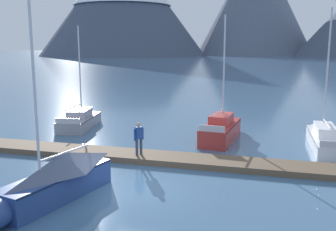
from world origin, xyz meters
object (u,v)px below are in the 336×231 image
object	(u,v)px
sailboat_second_berth	(50,181)
person_on_dock	(139,137)
sailboat_mid_dock_starboard	(323,137)
sailboat_nearest_berth	(81,119)
sailboat_mid_dock_port	(223,128)

from	to	relation	value
sailboat_second_berth	person_on_dock	xyz separation A→B (m)	(1.66, 5.83, 0.42)
sailboat_second_berth	sailboat_mid_dock_starboard	xyz separation A→B (m)	(11.37, 11.06, -0.32)
sailboat_nearest_berth	sailboat_mid_dock_starboard	xyz separation A→B (m)	(16.26, -1.77, -0.00)
person_on_dock	sailboat_mid_dock_starboard	bearing A→B (deg)	28.29
sailboat_nearest_berth	sailboat_mid_dock_starboard	world-z (taller)	sailboat_mid_dock_starboard
sailboat_nearest_berth	sailboat_second_berth	distance (m)	13.73
sailboat_second_berth	person_on_dock	size ratio (longest dim) A/B	4.41
sailboat_nearest_berth	person_on_dock	distance (m)	9.61
sailboat_mid_dock_port	sailboat_mid_dock_starboard	distance (m)	5.96
sailboat_nearest_berth	sailboat_second_berth	size ratio (longest dim) A/B	0.96
sailboat_mid_dock_starboard	person_on_dock	world-z (taller)	sailboat_mid_dock_starboard
person_on_dock	sailboat_nearest_berth	bearing A→B (deg)	133.09
sailboat_mid_dock_port	person_on_dock	distance (m)	6.85
sailboat_second_berth	sailboat_mid_dock_port	size ratio (longest dim) A/B	0.98
sailboat_nearest_berth	sailboat_mid_dock_port	xyz separation A→B (m)	(10.32, -1.31, 0.13)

